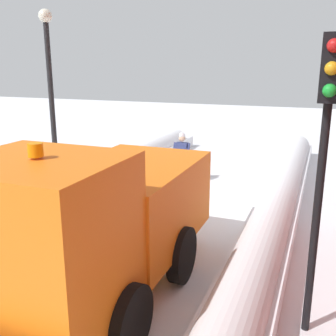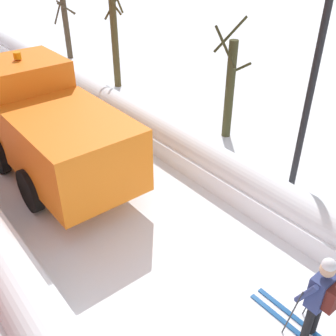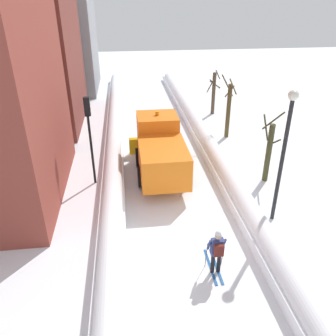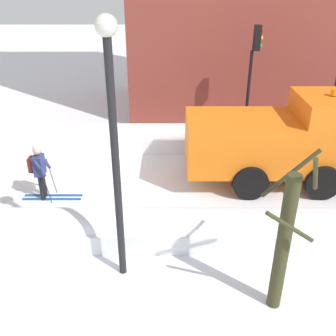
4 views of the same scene
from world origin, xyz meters
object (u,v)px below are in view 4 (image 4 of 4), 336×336
Objects in this scene: plow_truck at (281,140)px; skier at (40,169)px; street_lamp at (113,131)px; bare_tree_near at (284,241)px; traffic_light_pole at (254,63)px.

plow_truck reaches higher than skier.
street_lamp is 3.92m from bare_tree_near.
traffic_light_pole is (-3.48, -0.37, 1.67)m from plow_truck.
plow_truck is 1.61× the size of bare_tree_near.
street_lamp is (3.29, 2.78, 2.55)m from skier.
street_lamp is at bearing -106.54° from bare_tree_near.
bare_tree_near is at bearing 73.46° from street_lamp.
skier is at bearing -81.51° from plow_truck.
traffic_light_pole reaches higher than skier.
traffic_light_pole is 1.21× the size of bare_tree_near.
traffic_light_pole is at bearing 151.41° from street_lamp.
traffic_light_pole is at bearing 173.57° from bare_tree_near.
skier is 0.32× the size of street_lamp.
skier is 0.40× the size of traffic_light_pole.
street_lamp is 1.52× the size of bare_tree_near.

